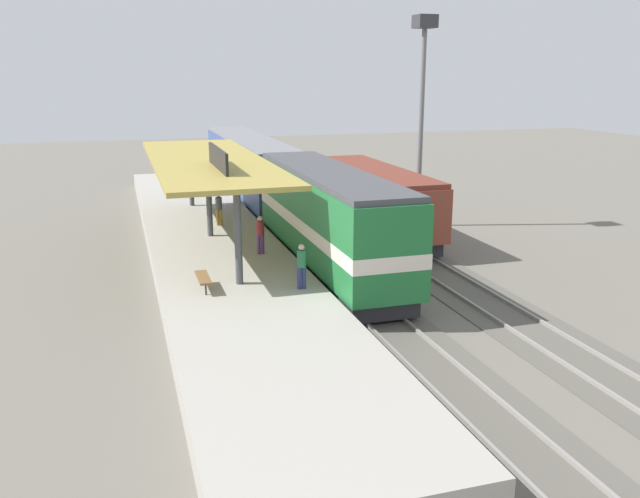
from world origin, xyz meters
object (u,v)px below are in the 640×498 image
at_px(freight_car, 376,200).
at_px(light_mast, 423,78).
at_px(person_walking, 260,233).
at_px(platform_bench, 203,278).
at_px(locomotive, 329,220).
at_px(person_waiting, 302,264).
at_px(person_boarding, 219,207).
at_px(passenger_carriage_single, 250,167).

distance_m(freight_car, light_mast, 7.33).
bearing_deg(person_walking, platform_bench, -125.69).
bearing_deg(freight_car, person_walking, -145.56).
bearing_deg(person_walking, freight_car, 34.44).
relative_size(platform_bench, person_walking, 0.99).
bearing_deg(person_walking, locomotive, -13.83).
bearing_deg(person_waiting, person_boarding, 96.58).
distance_m(light_mast, person_walking, 14.22).
xyz_separation_m(passenger_carriage_single, person_waiting, (-2.50, -22.53, -0.46)).
bearing_deg(passenger_carriage_single, locomotive, -90.00).
bearing_deg(locomotive, person_boarding, 118.83).
relative_size(person_walking, person_boarding, 1.00).
height_order(platform_bench, person_waiting, person_waiting).
bearing_deg(freight_car, person_boarding, 172.84).
xyz_separation_m(locomotive, light_mast, (7.80, 7.37, 5.99)).
height_order(platform_bench, passenger_carriage_single, passenger_carriage_single).
distance_m(freight_car, person_boarding, 8.49).
bearing_deg(person_boarding, person_walking, -81.86).
bearing_deg(platform_bench, person_boarding, 78.27).
relative_size(freight_car, person_waiting, 7.02).
bearing_deg(passenger_carriage_single, freight_car, -69.21).
relative_size(passenger_carriage_single, person_boarding, 11.70).
xyz_separation_m(platform_bench, passenger_carriage_single, (6.00, 21.55, 0.97)).
bearing_deg(platform_bench, person_waiting, -15.67).
bearing_deg(person_boarding, freight_car, -7.16).
bearing_deg(person_boarding, locomotive, -61.17).
relative_size(freight_car, person_walking, 7.02).
bearing_deg(freight_car, passenger_carriage_single, 110.79).
bearing_deg(passenger_carriage_single, person_walking, -99.63).
height_order(light_mast, person_walking, light_mast).
distance_m(passenger_carriage_single, freight_car, 12.96).
height_order(freight_car, light_mast, light_mast).
bearing_deg(locomotive, person_waiting, -118.88).
bearing_deg(person_walking, person_boarding, 98.14).
distance_m(passenger_carriage_single, person_boarding, 11.71).
xyz_separation_m(platform_bench, freight_car, (10.60, 9.44, 0.63)).
xyz_separation_m(platform_bench, person_walking, (3.07, 4.27, 0.51)).
relative_size(platform_bench, passenger_carriage_single, 0.08).
bearing_deg(light_mast, freight_car, -155.14).
distance_m(passenger_carriage_single, person_waiting, 22.67).
height_order(passenger_carriage_single, freight_car, passenger_carriage_single).
xyz_separation_m(locomotive, freight_car, (4.60, 5.89, -0.44)).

